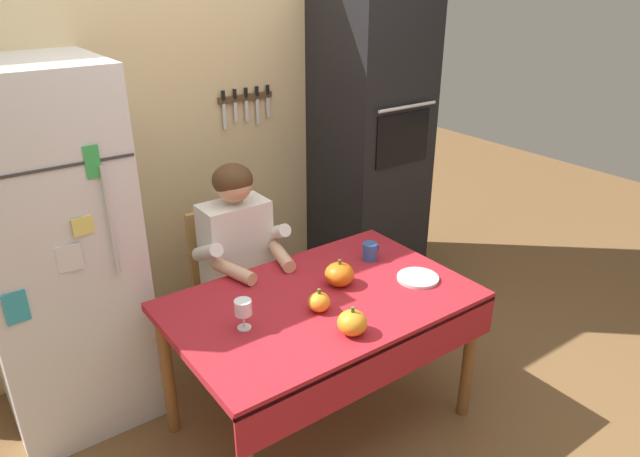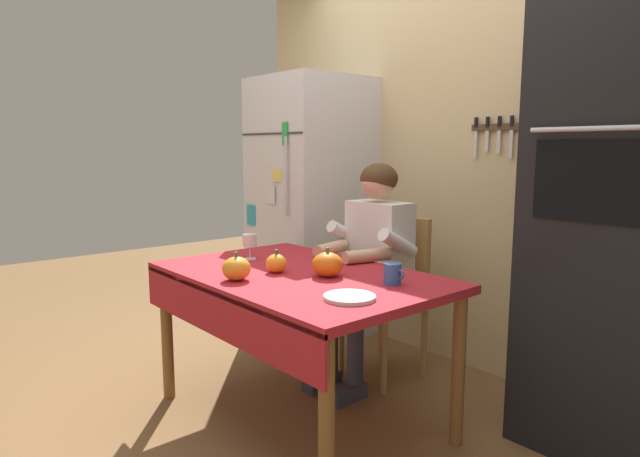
# 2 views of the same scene
# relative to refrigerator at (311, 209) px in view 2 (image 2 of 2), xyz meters

# --- Properties ---
(ground_plane) EXTENTS (10.00, 10.00, 0.00)m
(ground_plane) POSITION_rel_refrigerator_xyz_m (0.95, -0.96, -0.90)
(ground_plane) COLOR brown
(ground_plane) RESTS_ON ground
(back_wall_assembly) EXTENTS (3.70, 0.13, 2.60)m
(back_wall_assembly) POSITION_rel_refrigerator_xyz_m (1.00, 0.39, 0.40)
(back_wall_assembly) COLOR #D1B784
(back_wall_assembly) RESTS_ON ground
(refrigerator) EXTENTS (0.68, 0.71, 1.80)m
(refrigerator) POSITION_rel_refrigerator_xyz_m (0.00, 0.00, 0.00)
(refrigerator) COLOR silver
(refrigerator) RESTS_ON ground
(wall_oven) EXTENTS (0.60, 0.64, 2.10)m
(wall_oven) POSITION_rel_refrigerator_xyz_m (2.00, 0.04, 0.15)
(wall_oven) COLOR black
(wall_oven) RESTS_ON ground
(dining_table) EXTENTS (1.40, 0.90, 0.74)m
(dining_table) POSITION_rel_refrigerator_xyz_m (0.95, -0.88, -0.24)
(dining_table) COLOR brown
(dining_table) RESTS_ON ground
(chair_behind_person) EXTENTS (0.40, 0.40, 0.93)m
(chair_behind_person) POSITION_rel_refrigerator_xyz_m (0.86, -0.09, -0.39)
(chair_behind_person) COLOR tan
(chair_behind_person) RESTS_ON ground
(seated_person) EXTENTS (0.47, 0.55, 1.25)m
(seated_person) POSITION_rel_refrigerator_xyz_m (0.86, -0.28, -0.16)
(seated_person) COLOR #38384C
(seated_person) RESTS_ON ground
(coffee_mug) EXTENTS (0.11, 0.08, 0.09)m
(coffee_mug) POSITION_rel_refrigerator_xyz_m (1.39, -0.69, -0.11)
(coffee_mug) COLOR #2D569E
(coffee_mug) RESTS_ON dining_table
(wine_glass) EXTENTS (0.07, 0.07, 0.14)m
(wine_glass) POSITION_rel_refrigerator_xyz_m (0.54, -0.87, -0.06)
(wine_glass) COLOR white
(wine_glass) RESTS_ON dining_table
(pumpkin_large) EXTENTS (0.10, 0.10, 0.11)m
(pumpkin_large) POSITION_rel_refrigerator_xyz_m (0.88, -0.94, -0.12)
(pumpkin_large) COLOR orange
(pumpkin_large) RESTS_ON dining_table
(pumpkin_medium) EXTENTS (0.13, 0.13, 0.13)m
(pumpkin_medium) POSITION_rel_refrigerator_xyz_m (0.89, -1.17, -0.11)
(pumpkin_medium) COLOR orange
(pumpkin_medium) RESTS_ON dining_table
(pumpkin_small) EXTENTS (0.14, 0.14, 0.14)m
(pumpkin_small) POSITION_rel_refrigerator_xyz_m (1.10, -0.81, -0.10)
(pumpkin_small) COLOR orange
(pumpkin_small) RESTS_ON dining_table
(serving_tray) EXTENTS (0.21, 0.21, 0.02)m
(serving_tray) POSITION_rel_refrigerator_xyz_m (1.44, -1.00, -0.15)
(serving_tray) COLOR silver
(serving_tray) RESTS_ON dining_table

